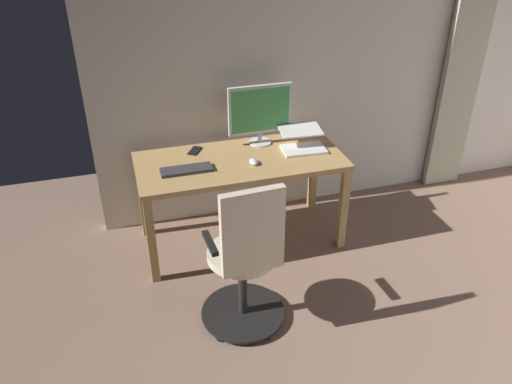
{
  "coord_description": "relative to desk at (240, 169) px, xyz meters",
  "views": [
    {
      "loc": [
        2.51,
        0.47,
        2.49
      ],
      "look_at": [
        1.71,
        -2.26,
        0.8
      ],
      "focal_mm": 35.94,
      "sensor_mm": 36.0,
      "label": 1
    }
  ],
  "objects": [
    {
      "name": "computer_keyboard",
      "position": [
        0.42,
        0.08,
        0.1
      ],
      "size": [
        0.37,
        0.13,
        0.02
      ],
      "primitive_type": "cube",
      "color": "#333338",
      "rests_on": "desk"
    },
    {
      "name": "laptop",
      "position": [
        -0.51,
        -0.04,
        0.14
      ],
      "size": [
        0.35,
        0.34,
        0.14
      ],
      "rotation": [
        0.0,
        0.0,
        -0.07
      ],
      "color": "white",
      "rests_on": "desk"
    },
    {
      "name": "computer_mouse",
      "position": [
        -0.07,
        0.1,
        0.11
      ],
      "size": [
        0.06,
        0.1,
        0.04
      ],
      "primitive_type": "ellipsoid",
      "color": "silver",
      "rests_on": "desk"
    },
    {
      "name": "computer_monitor",
      "position": [
        -0.23,
        -0.23,
        0.35
      ],
      "size": [
        0.5,
        0.18,
        0.47
      ],
      "color": "silver",
      "rests_on": "desk"
    },
    {
      "name": "back_room_partition",
      "position": [
        -1.65,
        -0.5,
        0.71
      ],
      "size": [
        5.43,
        0.1,
        2.73
      ],
      "primitive_type": "cube",
      "color": "silver",
      "rests_on": "ground"
    },
    {
      "name": "cell_phone_face_up",
      "position": [
        0.3,
        -0.23,
        0.09
      ],
      "size": [
        0.13,
        0.16,
        0.01
      ],
      "primitive_type": "cube",
      "rotation": [
        0.0,
        0.0,
        -0.56
      ],
      "color": "black",
      "rests_on": "desk"
    },
    {
      "name": "curtain_right_panel",
      "position": [
        -2.13,
        -0.39,
        0.59
      ],
      "size": [
        0.36,
        0.06,
        2.48
      ],
      "primitive_type": "cube",
      "color": "#B5B99E",
      "rests_on": "ground"
    },
    {
      "name": "desk",
      "position": [
        0.0,
        0.0,
        0.0
      ],
      "size": [
        1.55,
        0.7,
        0.74
      ],
      "color": "tan",
      "rests_on": "ground"
    },
    {
      "name": "office_chair",
      "position": [
        0.22,
        0.93,
        -0.15
      ],
      "size": [
        0.56,
        0.56,
        1.1
      ],
      "rotation": [
        0.0,
        0.0,
        3.2
      ],
      "color": "black",
      "rests_on": "ground"
    }
  ]
}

